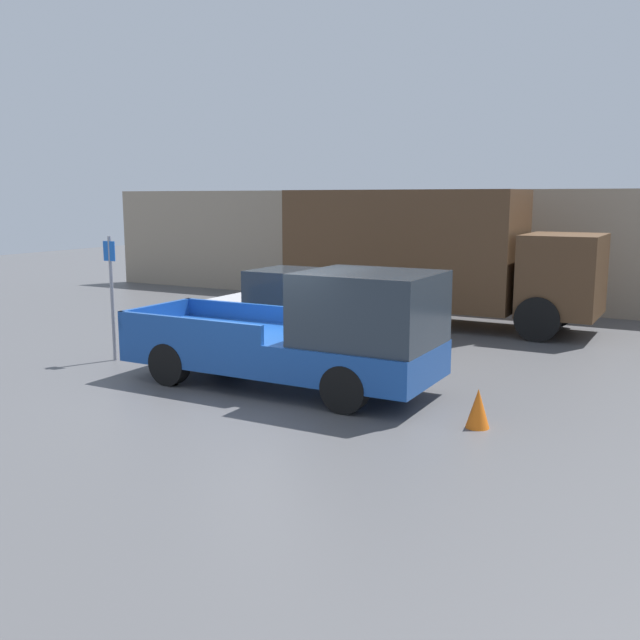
{
  "coord_description": "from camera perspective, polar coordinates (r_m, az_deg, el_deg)",
  "views": [
    {
      "loc": [
        6.33,
        -10.02,
        3.32
      ],
      "look_at": [
        0.03,
        1.46,
        1.06
      ],
      "focal_mm": 40.0,
      "sensor_mm": 36.0,
      "label": 1
    }
  ],
  "objects": [
    {
      "name": "delivery_truck",
      "position": [
        19.05,
        8.5,
        5.37
      ],
      "size": [
        8.1,
        2.41,
        3.52
      ],
      "color": "#4C331E",
      "rests_on": "ground"
    },
    {
      "name": "car",
      "position": [
        15.62,
        -0.92,
        0.77
      ],
      "size": [
        4.8,
        1.85,
        1.75
      ],
      "color": "silver",
      "rests_on": "ground"
    },
    {
      "name": "traffic_cone",
      "position": [
        10.7,
        12.53,
        -6.91
      ],
      "size": [
        0.35,
        0.35,
        0.59
      ],
      "color": "orange",
      "rests_on": "ground"
    },
    {
      "name": "ground_plane",
      "position": [
        12.3,
        -3.42,
        -5.9
      ],
      "size": [
        60.0,
        60.0,
        0.0
      ],
      "primitive_type": "plane",
      "color": "#4C4C4F"
    },
    {
      "name": "pickup_truck",
      "position": [
        12.27,
        -0.77,
        -1.2
      ],
      "size": [
        5.67,
        2.04,
        2.13
      ],
      "color": "#194799",
      "rests_on": "ground"
    },
    {
      "name": "building_wall",
      "position": [
        22.07,
        12.07,
        5.56
      ],
      "size": [
        28.0,
        0.15,
        3.56
      ],
      "color": "gray",
      "rests_on": "ground"
    },
    {
      "name": "parking_sign",
      "position": [
        15.11,
        -16.32,
        2.22
      ],
      "size": [
        0.3,
        0.07,
        2.56
      ],
      "color": "gray",
      "rests_on": "ground"
    },
    {
      "name": "newspaper_box",
      "position": [
        22.24,
        8.92,
        2.33
      ],
      "size": [
        0.45,
        0.4,
        0.96
      ],
      "color": "gold",
      "rests_on": "ground"
    }
  ]
}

